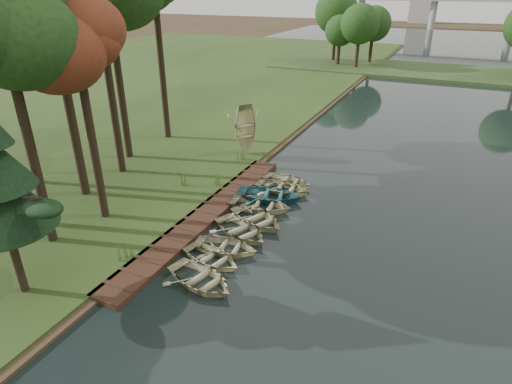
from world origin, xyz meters
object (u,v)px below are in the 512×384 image
at_px(rowboat_1, 212,256).
at_px(boardwalk, 207,214).
at_px(rowboat_0, 201,277).
at_px(stored_rowboat, 245,149).
at_px(rowboat_2, 226,246).

bearing_deg(rowboat_1, boardwalk, 47.22).
height_order(rowboat_0, stored_rowboat, stored_rowboat).
xyz_separation_m(rowboat_0, rowboat_1, (-0.40, 1.60, -0.03)).
bearing_deg(boardwalk, rowboat_0, -61.52).
xyz_separation_m(rowboat_1, rowboat_2, (0.18, 1.02, 0.01)).
bearing_deg(rowboat_2, stored_rowboat, 15.15).
xyz_separation_m(rowboat_2, stored_rowboat, (-4.66, 11.52, 0.31)).
relative_size(boardwalk, rowboat_1, 5.28).
distance_m(boardwalk, stored_rowboat, 9.20).
bearing_deg(rowboat_2, rowboat_1, 163.29).
bearing_deg(rowboat_2, boardwalk, 38.30).
distance_m(rowboat_2, stored_rowboat, 12.43).
distance_m(rowboat_1, stored_rowboat, 13.32).
height_order(rowboat_0, rowboat_2, rowboat_0).
relative_size(boardwalk, rowboat_0, 4.81).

